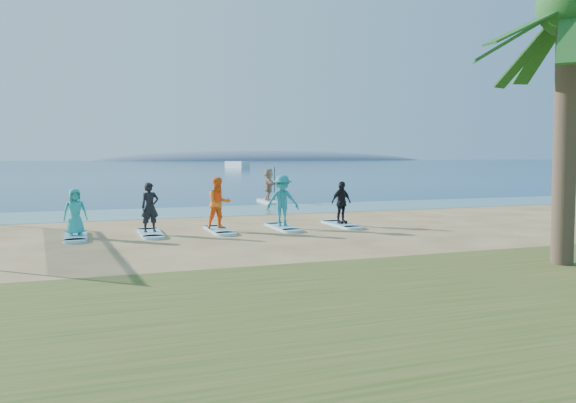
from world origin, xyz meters
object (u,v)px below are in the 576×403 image
object	(u,v)px
boat_offshore_b	(237,168)
student_1	(150,207)
student_2	(219,203)
surfboard_1	(150,233)
palm_tree	(570,7)
surfboard_0	(76,236)
paddleboarder	(269,185)
student_3	(282,201)
surfboard_3	(282,227)
surfboard_2	(219,230)
surfboard_4	(341,224)
student_4	(341,202)
student_0	(75,212)
paddleboard	(269,202)

from	to	relation	value
boat_offshore_b	student_1	xyz separation A→B (m)	(-28.81, -99.65, 0.92)
boat_offshore_b	student_2	distance (m)	103.11
boat_offshore_b	surfboard_1	distance (m)	103.73
surfboard_1	student_1	xyz separation A→B (m)	(0.00, 0.00, 0.88)
palm_tree	surfboard_0	distance (m)	15.40
paddleboarder	student_3	world-z (taller)	student_3
palm_tree	surfboard_3	world-z (taller)	palm_tree
surfboard_2	surfboard_4	world-z (taller)	same
surfboard_0	student_4	xyz separation A→B (m)	(9.41, 0.00, 0.84)
boat_offshore_b	surfboard_0	size ratio (longest dim) A/B	2.77
surfboard_0	surfboard_1	distance (m)	2.35
student_1	student_0	bearing A→B (deg)	167.92
student_0	boat_offshore_b	bearing A→B (deg)	63.19
surfboard_0	surfboard_2	xyz separation A→B (m)	(4.70, 0.00, 0.00)
student_0	surfboard_1	xyz separation A→B (m)	(2.35, 0.00, -0.80)
student_0	surfboard_3	size ratio (longest dim) A/B	0.68
paddleboarder	student_4	distance (m)	10.98
palm_tree	surfboard_3	xyz separation A→B (m)	(-4.02, 8.83, -6.03)
boat_offshore_b	surfboard_4	size ratio (longest dim) A/B	2.77
student_0	student_1	distance (m)	2.35
paddleboard	boat_offshore_b	bearing A→B (deg)	79.88
student_2	surfboard_4	bearing A→B (deg)	-9.16
surfboard_2	student_2	distance (m)	0.95
palm_tree	student_3	xyz separation A→B (m)	(-4.02, 8.83, -5.06)
surfboard_0	surfboard_1	xyz separation A→B (m)	(2.35, 0.00, 0.00)
palm_tree	paddleboarder	xyz separation A→B (m)	(-1.04, 19.79, -5.06)
surfboard_0	surfboard_2	bearing A→B (deg)	0.00
student_2	palm_tree	bearing A→B (deg)	-63.35
paddleboard	surfboard_4	distance (m)	10.98
paddleboard	paddleboarder	distance (m)	0.96
boat_offshore_b	surfboard_1	xyz separation A→B (m)	(-28.81, -99.65, 0.04)
student_1	surfboard_4	distance (m)	7.11
surfboard_0	student_1	xyz separation A→B (m)	(2.35, 0.00, 0.88)
student_1	surfboard_2	distance (m)	2.51
surfboard_1	student_3	distance (m)	4.80
paddleboard	student_2	bearing A→B (deg)	-112.63
boat_offshore_b	student_4	world-z (taller)	student_4
surfboard_3	student_3	distance (m)	0.97
surfboard_2	boat_offshore_b	bearing A→B (deg)	75.13
student_2	surfboard_4	size ratio (longest dim) A/B	0.82
surfboard_3	surfboard_0	bearing A→B (deg)	180.00
paddleboard	surfboard_3	distance (m)	11.36
paddleboard	student_3	distance (m)	11.40
student_0	surfboard_3	distance (m)	7.10
surfboard_1	surfboard_2	world-z (taller)	same
paddleboard	student_4	world-z (taller)	student_4
paddleboarder	surfboard_2	size ratio (longest dim) A/B	0.82
boat_offshore_b	surfboard_3	bearing A→B (deg)	-125.35
paddleboard	surfboard_3	size ratio (longest dim) A/B	1.36
paddleboarder	boat_offshore_b	world-z (taller)	paddleboarder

